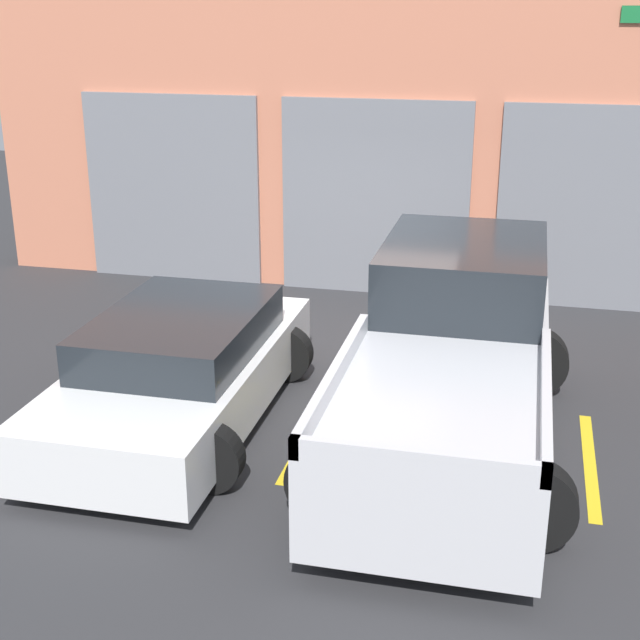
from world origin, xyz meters
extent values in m
plane|color=#2D2D30|center=(0.00, 0.00, 0.00)|extent=(28.00, 28.00, 0.00)
cube|color=#D17A5B|center=(0.00, 3.30, 2.65)|extent=(12.81, 0.60, 5.31)
cube|color=slate|center=(-3.46, 2.96, 1.48)|extent=(2.86, 0.08, 2.96)
cube|color=slate|center=(-0.20, 2.96, 1.48)|extent=(2.86, 0.08, 2.96)
cube|color=slate|center=(3.06, 2.96, 1.48)|extent=(2.86, 0.08, 2.96)
cube|color=silver|center=(1.43, -1.97, 0.67)|extent=(1.89, 5.12, 0.89)
cube|color=#1E2328|center=(1.43, -0.56, 1.47)|extent=(1.74, 2.30, 0.71)
cube|color=silver|center=(0.52, -3.12, 1.20)|extent=(0.08, 2.82, 0.18)
cube|color=silver|center=(2.33, -3.12, 1.20)|extent=(0.08, 2.82, 0.18)
cube|color=silver|center=(1.43, -4.49, 1.20)|extent=(1.89, 0.08, 0.18)
cylinder|color=black|center=(0.59, -0.38, 0.40)|extent=(0.80, 0.22, 0.80)
cylinder|color=black|center=(2.26, -0.38, 0.40)|extent=(0.80, 0.22, 0.80)
cylinder|color=black|center=(0.59, -3.55, 0.40)|extent=(0.80, 0.22, 0.80)
cylinder|color=black|center=(2.26, -3.55, 0.40)|extent=(0.80, 0.22, 0.80)
cube|color=white|center=(-1.43, -1.97, 0.46)|extent=(1.82, 4.26, 0.62)
cube|color=#1E2328|center=(-1.43, -1.86, 0.99)|extent=(1.60, 2.34, 0.44)
cylinder|color=black|center=(-2.23, -0.65, 0.33)|extent=(0.67, 0.22, 0.67)
cylinder|color=black|center=(-0.63, -0.65, 0.33)|extent=(0.67, 0.22, 0.67)
cylinder|color=black|center=(-2.23, -3.29, 0.33)|extent=(0.67, 0.22, 0.67)
cylinder|color=black|center=(-0.63, -3.29, 0.33)|extent=(0.67, 0.22, 0.67)
cube|color=gold|center=(-2.86, -1.97, 0.00)|extent=(0.12, 2.20, 0.01)
cube|color=gold|center=(0.00, -1.97, 0.00)|extent=(0.12, 2.20, 0.01)
cube|color=gold|center=(2.86, -1.97, 0.00)|extent=(0.12, 2.20, 0.01)
camera|label=1|loc=(2.06, -10.15, 4.32)|focal=50.00mm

